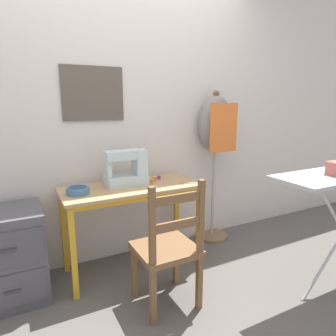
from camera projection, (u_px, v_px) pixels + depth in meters
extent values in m
plane|color=#5B5651|center=(145.00, 281.00, 2.34)|extent=(14.00, 14.00, 0.00)
cube|color=silver|center=(118.00, 114.00, 2.53)|extent=(10.00, 0.05, 2.55)
cube|color=brown|center=(93.00, 94.00, 2.38)|extent=(0.49, 0.02, 0.42)
cube|color=tan|center=(132.00, 187.00, 2.39)|extent=(1.11, 0.48, 0.02)
cube|color=gold|center=(142.00, 198.00, 2.23)|extent=(1.03, 0.03, 0.04)
cube|color=gold|center=(73.00, 254.00, 2.07)|extent=(0.04, 0.04, 0.69)
cube|color=gold|center=(199.00, 226.00, 2.53)|extent=(0.04, 0.04, 0.69)
cube|color=gold|center=(64.00, 232.00, 2.41)|extent=(0.04, 0.04, 0.69)
cube|color=gold|center=(176.00, 211.00, 2.87)|extent=(0.04, 0.04, 0.69)
cube|color=silver|center=(126.00, 180.00, 2.41)|extent=(0.33, 0.18, 0.08)
cube|color=silver|center=(139.00, 162.00, 2.43)|extent=(0.09, 0.15, 0.20)
cube|color=silver|center=(123.00, 155.00, 2.35)|extent=(0.28, 0.13, 0.07)
cube|color=silver|center=(108.00, 169.00, 2.32)|extent=(0.04, 0.10, 0.13)
cylinder|color=#B22D2D|center=(145.00, 161.00, 2.46)|extent=(0.02, 0.06, 0.06)
cylinder|color=#99999E|center=(139.00, 148.00, 2.41)|extent=(0.01, 0.01, 0.02)
cylinder|color=teal|center=(78.00, 191.00, 2.18)|extent=(0.16, 0.16, 0.05)
cylinder|color=#243D54|center=(78.00, 188.00, 2.17)|extent=(0.13, 0.13, 0.01)
cube|color=silver|center=(190.00, 183.00, 2.48)|extent=(0.10, 0.02, 0.00)
cube|color=silver|center=(191.00, 183.00, 2.46)|extent=(0.10, 0.05, 0.00)
torus|color=#DB511E|center=(183.00, 184.00, 2.45)|extent=(0.03, 0.03, 0.01)
torus|color=#DB511E|center=(182.00, 183.00, 2.46)|extent=(0.03, 0.03, 0.01)
cylinder|color=orange|center=(152.00, 181.00, 2.46)|extent=(0.03, 0.03, 0.04)
cylinder|color=beige|center=(152.00, 179.00, 2.46)|extent=(0.04, 0.04, 0.00)
cylinder|color=beige|center=(152.00, 183.00, 2.47)|extent=(0.04, 0.04, 0.00)
cylinder|color=orange|center=(155.00, 179.00, 2.55)|extent=(0.03, 0.03, 0.03)
cylinder|color=beige|center=(155.00, 177.00, 2.55)|extent=(0.04, 0.04, 0.00)
cylinder|color=beige|center=(155.00, 180.00, 2.55)|extent=(0.04, 0.04, 0.00)
cylinder|color=purple|center=(159.00, 177.00, 2.59)|extent=(0.03, 0.03, 0.04)
cylinder|color=beige|center=(159.00, 175.00, 2.59)|extent=(0.04, 0.04, 0.00)
cylinder|color=beige|center=(159.00, 179.00, 2.60)|extent=(0.04, 0.04, 0.00)
cube|color=brown|center=(166.00, 249.00, 2.02)|extent=(0.40, 0.38, 0.04)
cube|color=brown|center=(134.00, 272.00, 2.13)|extent=(0.04, 0.04, 0.38)
cube|color=brown|center=(176.00, 260.00, 2.28)|extent=(0.04, 0.04, 0.38)
cube|color=brown|center=(153.00, 297.00, 1.85)|extent=(0.04, 0.04, 0.38)
cube|color=brown|center=(199.00, 282.00, 2.00)|extent=(0.04, 0.04, 0.38)
cube|color=brown|center=(152.00, 226.00, 1.75)|extent=(0.04, 0.04, 0.48)
cube|color=brown|center=(201.00, 216.00, 1.90)|extent=(0.04, 0.04, 0.48)
cube|color=brown|center=(178.00, 199.00, 1.79)|extent=(0.34, 0.02, 0.06)
cube|color=brown|center=(177.00, 225.00, 1.83)|extent=(0.34, 0.02, 0.06)
cube|color=#4C4C51|center=(10.00, 255.00, 2.08)|extent=(0.46, 0.44, 0.65)
cube|color=#46464B|center=(7.00, 250.00, 1.86)|extent=(0.42, 0.01, 0.24)
cube|color=#333338|center=(7.00, 251.00, 1.85)|extent=(0.10, 0.01, 0.02)
cube|color=#46464B|center=(13.00, 291.00, 1.92)|extent=(0.42, 0.01, 0.24)
cube|color=#333338|center=(13.00, 292.00, 1.91)|extent=(0.10, 0.01, 0.02)
cylinder|color=#846647|center=(211.00, 236.00, 3.11)|extent=(0.32, 0.32, 0.03)
cylinder|color=#ADA89E|center=(213.00, 190.00, 3.00)|extent=(0.03, 0.03, 0.95)
ellipsoid|color=gray|center=(215.00, 124.00, 2.86)|extent=(0.35, 0.26, 0.53)
sphere|color=brown|center=(216.00, 94.00, 2.80)|extent=(0.06, 0.06, 0.06)
cube|color=orange|center=(224.00, 128.00, 2.75)|extent=(0.30, 0.01, 0.45)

